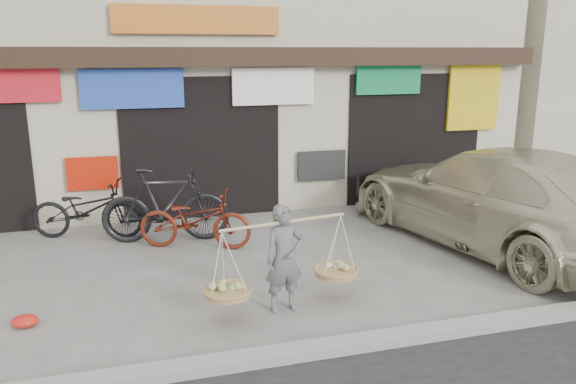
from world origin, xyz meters
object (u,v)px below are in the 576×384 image
object	(u,v)px
bike_1	(166,205)
bike_2	(195,220)
bike_0	(87,210)
street_vendor	(284,264)
suv	(495,197)

from	to	relation	value
bike_1	bike_2	bearing A→B (deg)	-129.08
bike_0	street_vendor	bearing A→B (deg)	-129.18
suv	bike_1	bearing A→B (deg)	-29.46
bike_1	suv	xyz separation A→B (m)	(5.22, -1.64, 0.18)
bike_0	bike_2	size ratio (longest dim) A/B	1.04
bike_0	bike_1	xyz separation A→B (m)	(1.30, -0.56, 0.14)
bike_1	suv	world-z (taller)	suv
street_vendor	bike_1	size ratio (longest dim) A/B	0.95
suv	street_vendor	bearing A→B (deg)	7.61
street_vendor	bike_1	bearing A→B (deg)	102.44
street_vendor	suv	world-z (taller)	suv
bike_0	bike_1	size ratio (longest dim) A/B	0.90
street_vendor	suv	xyz separation A→B (m)	(4.00, 1.43, 0.21)
street_vendor	bike_0	bearing A→B (deg)	115.49
bike_2	suv	size ratio (longest dim) A/B	0.31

